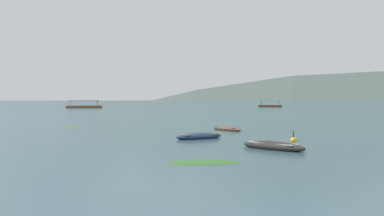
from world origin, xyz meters
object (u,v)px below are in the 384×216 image
object	(u,v)px
rowboat_1	(227,129)
rowboat_0	(273,146)
rowboat_3	(199,136)
ferry_0	(84,107)
mooring_buoy	(293,140)
ferry_2	(270,106)

from	to	relation	value
rowboat_1	rowboat_0	bearing A→B (deg)	-84.08
rowboat_0	rowboat_1	world-z (taller)	rowboat_0
rowboat_0	rowboat_3	bearing A→B (deg)	122.98
ferry_0	rowboat_1	bearing A→B (deg)	-68.27
ferry_0	mooring_buoy	size ratio (longest dim) A/B	14.18
ferry_0	mooring_buoy	bearing A→B (deg)	-68.48
mooring_buoy	ferry_0	bearing A→B (deg)	111.52
rowboat_3	ferry_0	world-z (taller)	ferry_0
rowboat_0	mooring_buoy	xyz separation A→B (m)	(2.03, 4.04, -0.08)
rowboat_1	rowboat_3	size ratio (longest dim) A/B	0.97
rowboat_3	ferry_2	distance (m)	118.87
rowboat_0	ferry_0	distance (m)	114.72
ferry_0	ferry_2	bearing A→B (deg)	13.23
rowboat_1	mooring_buoy	size ratio (longest dim) A/B	4.29
mooring_buoy	rowboat_0	bearing A→B (deg)	-116.65
rowboat_1	ferry_2	bearing A→B (deg)	78.00
rowboat_3	ferry_2	xyz separation A→B (m)	(25.48, 116.11, 0.28)
rowboat_1	ferry_2	xyz separation A→B (m)	(23.01, 108.29, 0.31)
rowboat_1	rowboat_3	bearing A→B (deg)	-107.56
rowboat_3	mooring_buoy	xyz separation A→B (m)	(5.94, -1.99, -0.07)
rowboat_1	ferry_2	distance (m)	110.71
rowboat_0	ferry_2	size ratio (longest dim) A/B	0.43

